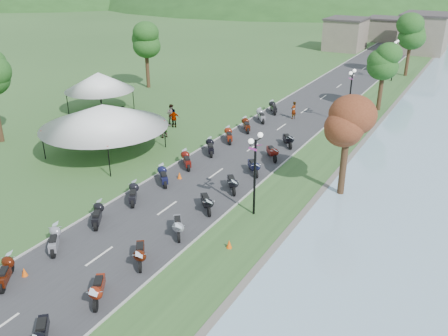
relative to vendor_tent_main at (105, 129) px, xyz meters
The scene contains 11 objects.
road 21.19m from the vendor_tent_main, 62.87° to the left, with size 7.00×120.00×0.02m, color #363639.
far_building 64.23m from the vendor_tent_main, 83.19° to the left, with size 18.00×16.00×5.00m, color gray.
moto_row_left 8.41m from the vendor_tent_main, 29.03° to the right, with size 2.60×43.29×1.10m, color #331411, non-canonical shape.
moto_row_right 13.36m from the vendor_tent_main, 26.04° to the right, with size 2.60×31.05×1.10m, color #331411, non-canonical shape.
vendor_tent_main is the anchor object (origin of this frame).
vendor_tent_side 11.82m from the vendor_tent_main, 134.72° to the left, with size 4.59×4.59×4.00m, color white, non-canonical shape.
tree_lakeside 18.57m from the vendor_tent_main, ahead, with size 2.72×2.72×7.55m, color #286020, non-canonical shape.
pedestrian_a 2.96m from the vendor_tent_main, 89.55° to the left, with size 0.62×0.45×1.69m, color slate.
pedestrian_b 8.80m from the vendor_tent_main, 88.55° to the left, with size 0.93×0.51×1.91m, color slate.
pedestrian_c 7.55m from the vendor_tent_main, 120.10° to the left, with size 1.11×0.46×1.71m, color slate.
traffic_cone_near 16.27m from the vendor_tent_main, 61.87° to the right, with size 0.30×0.30×0.48m, color #F2590C.
Camera 1 is at (15.81, -4.85, 14.09)m, focal length 38.00 mm.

